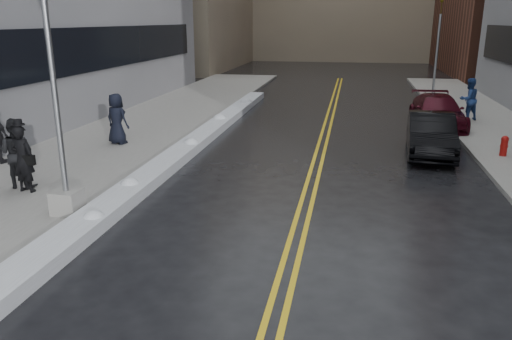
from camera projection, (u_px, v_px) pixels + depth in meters
The scene contains 14 objects.
ground at pixel (164, 267), 10.15m from camera, with size 160.00×160.00×0.00m, color black.
sidewalk_west at pixel (120, 140), 20.57m from camera, with size 5.50×50.00×0.15m, color gray.
lane_line_left at pixel (317, 151), 19.12m from camera, with size 0.12×50.00×0.01m, color gold.
lane_line_right at pixel (324, 151), 19.07m from camera, with size 0.12×50.00×0.01m, color gold.
snow_ridge at pixel (180, 154), 18.06m from camera, with size 0.90×30.00×0.34m, color silver.
lamppost at pixel (58, 120), 11.89m from camera, with size 0.65×0.65×7.62m.
fire_hydrant at pixel (504, 145), 17.76m from camera, with size 0.26×0.26×0.73m.
traffic_signal at pixel (438, 44), 30.18m from camera, with size 0.16×0.20×6.00m.
pedestrian_fedora at pixel (23, 159), 13.90m from camera, with size 0.70×0.46×1.91m, color black.
pedestrian_b at pixel (17, 153), 14.26m from camera, with size 0.99×0.77×2.03m, color black.
pedestrian_c at pixel (117, 119), 19.34m from camera, with size 0.96×0.63×1.97m, color black.
pedestrian_east at pixel (469, 99), 23.93m from camera, with size 0.98×0.76×2.02m, color navy.
car_black at pixel (431, 135), 18.39m from camera, with size 1.61×4.61×1.52m, color black.
car_maroon at pixel (437, 112), 23.06m from camera, with size 2.07×5.10×1.48m, color #3D0915.
Camera 1 is at (3.57, -8.62, 4.83)m, focal length 35.00 mm.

